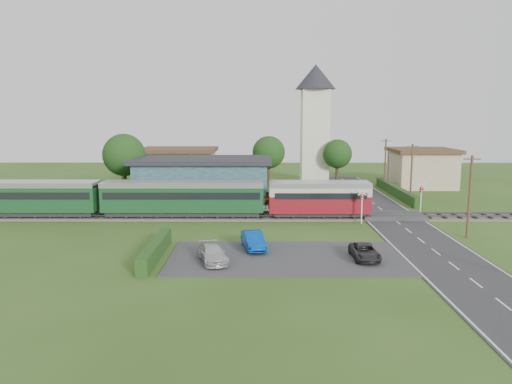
{
  "coord_description": "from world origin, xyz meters",
  "views": [
    {
      "loc": [
        -3.52,
        -47.17,
        10.4
      ],
      "look_at": [
        -3.72,
        4.0,
        2.36
      ],
      "focal_mm": 35.0,
      "sensor_mm": 36.0,
      "label": 1
    }
  ],
  "objects_px": {
    "crossing_signal_near": "(362,202)",
    "car_on_road": "(357,190)",
    "crossing_signal_far": "(421,194)",
    "equipment_hut": "(122,196)",
    "car_park_dark": "(365,252)",
    "car_park_blue": "(253,240)",
    "pedestrian_far": "(130,201)",
    "pedestrian_near": "(267,200)",
    "church_tower": "(315,115)",
    "car_park_silver": "(212,254)",
    "station_building": "(203,180)",
    "train": "(152,197)",
    "house_east": "(422,167)",
    "house_west": "(179,167)"
  },
  "relations": [
    {
      "from": "crossing_signal_far",
      "to": "equipment_hut",
      "type": "bearing_deg",
      "value": 178.54
    },
    {
      "from": "equipment_hut",
      "to": "pedestrian_near",
      "type": "relative_size",
      "value": 1.39
    },
    {
      "from": "train",
      "to": "car_park_silver",
      "type": "xyz_separation_m",
      "value": [
        7.45,
        -15.2,
        -1.51
      ]
    },
    {
      "from": "car_on_road",
      "to": "car_park_blue",
      "type": "relative_size",
      "value": 0.92
    },
    {
      "from": "train",
      "to": "pedestrian_far",
      "type": "height_order",
      "value": "train"
    },
    {
      "from": "equipment_hut",
      "to": "car_on_road",
      "type": "relative_size",
      "value": 0.68
    },
    {
      "from": "equipment_hut",
      "to": "church_tower",
      "type": "relative_size",
      "value": 0.14
    },
    {
      "from": "crossing_signal_far",
      "to": "train",
      "type": "bearing_deg",
      "value": -175.08
    },
    {
      "from": "crossing_signal_near",
      "to": "pedestrian_near",
      "type": "distance_m",
      "value": 10.34
    },
    {
      "from": "church_tower",
      "to": "car_park_silver",
      "type": "bearing_deg",
      "value": -105.89
    },
    {
      "from": "crossing_signal_far",
      "to": "house_east",
      "type": "bearing_deg",
      "value": 71.92
    },
    {
      "from": "train",
      "to": "car_park_dark",
      "type": "distance_m",
      "value": 23.4
    },
    {
      "from": "station_building",
      "to": "crossing_signal_far",
      "type": "height_order",
      "value": "station_building"
    },
    {
      "from": "car_park_blue",
      "to": "pedestrian_far",
      "type": "relative_size",
      "value": 2.36
    },
    {
      "from": "house_west",
      "to": "car_park_blue",
      "type": "bearing_deg",
      "value": -72.24
    },
    {
      "from": "station_building",
      "to": "car_park_blue",
      "type": "xyz_separation_m",
      "value": [
        6.13,
        -20.74,
        -1.94
      ]
    },
    {
      "from": "church_tower",
      "to": "crossing_signal_far",
      "type": "height_order",
      "value": "church_tower"
    },
    {
      "from": "pedestrian_far",
      "to": "church_tower",
      "type": "bearing_deg",
      "value": -53.07
    },
    {
      "from": "crossing_signal_near",
      "to": "car_park_silver",
      "type": "xyz_separation_m",
      "value": [
        -13.13,
        -12.79,
        -1.47
      ]
    },
    {
      "from": "car_park_blue",
      "to": "crossing_signal_far",
      "type": "bearing_deg",
      "value": 28.14
    },
    {
      "from": "house_east",
      "to": "crossing_signal_far",
      "type": "xyz_separation_m",
      "value": [
        -6.4,
        -19.61,
        -0.66
      ]
    },
    {
      "from": "station_building",
      "to": "pedestrian_near",
      "type": "xyz_separation_m",
      "value": [
        7.47,
        -6.24,
        -1.33
      ]
    },
    {
      "from": "car_on_road",
      "to": "car_park_dark",
      "type": "bearing_deg",
      "value": -175.72
    },
    {
      "from": "car_park_blue",
      "to": "car_on_road",
      "type": "bearing_deg",
      "value": 52.26
    },
    {
      "from": "car_on_road",
      "to": "car_park_silver",
      "type": "bearing_deg",
      "value": 165.87
    },
    {
      "from": "crossing_signal_far",
      "to": "car_on_road",
      "type": "height_order",
      "value": "crossing_signal_far"
    },
    {
      "from": "station_building",
      "to": "train",
      "type": "height_order",
      "value": "station_building"
    },
    {
      "from": "house_west",
      "to": "pedestrian_near",
      "type": "bearing_deg",
      "value": -58.36
    },
    {
      "from": "equipment_hut",
      "to": "crossing_signal_far",
      "type": "relative_size",
      "value": 0.78
    },
    {
      "from": "station_building",
      "to": "crossing_signal_near",
      "type": "xyz_separation_m",
      "value": [
        16.4,
        -11.4,
        -0.55
      ]
    },
    {
      "from": "crossing_signal_far",
      "to": "pedestrian_far",
      "type": "height_order",
      "value": "crossing_signal_far"
    },
    {
      "from": "car_on_road",
      "to": "house_east",
      "type": "bearing_deg",
      "value": -39.45
    },
    {
      "from": "station_building",
      "to": "train",
      "type": "relative_size",
      "value": 0.37
    },
    {
      "from": "train",
      "to": "car_park_blue",
      "type": "bearing_deg",
      "value": -48.74
    },
    {
      "from": "crossing_signal_near",
      "to": "car_on_road",
      "type": "relative_size",
      "value": 0.87
    },
    {
      "from": "house_west",
      "to": "pedestrian_near",
      "type": "distance_m",
      "value": 23.82
    },
    {
      "from": "house_east",
      "to": "train",
      "type": "bearing_deg",
      "value": -147.23
    },
    {
      "from": "pedestrian_near",
      "to": "crossing_signal_far",
      "type": "bearing_deg",
      "value": -163.21
    },
    {
      "from": "car_park_dark",
      "to": "pedestrian_near",
      "type": "xyz_separation_m",
      "value": [
        -6.67,
        17.24,
        0.75
      ]
    },
    {
      "from": "house_west",
      "to": "house_east",
      "type": "distance_m",
      "value": 35.01
    },
    {
      "from": "car_park_dark",
      "to": "crossing_signal_far",
      "type": "bearing_deg",
      "value": 60.21
    },
    {
      "from": "station_building",
      "to": "house_east",
      "type": "bearing_deg",
      "value": 23.44
    },
    {
      "from": "pedestrian_near",
      "to": "pedestrian_far",
      "type": "height_order",
      "value": "pedestrian_near"
    },
    {
      "from": "church_tower",
      "to": "station_building",
      "type": "bearing_deg",
      "value": -131.41
    },
    {
      "from": "pedestrian_far",
      "to": "car_on_road",
      "type": "bearing_deg",
      "value": -75.99
    },
    {
      "from": "station_building",
      "to": "house_east",
      "type": "distance_m",
      "value": 32.7
    },
    {
      "from": "church_tower",
      "to": "car_park_silver",
      "type": "height_order",
      "value": "church_tower"
    },
    {
      "from": "crossing_signal_near",
      "to": "crossing_signal_far",
      "type": "relative_size",
      "value": 1.0
    },
    {
      "from": "crossing_signal_far",
      "to": "car_park_silver",
      "type": "bearing_deg",
      "value": -139.13
    },
    {
      "from": "pedestrian_far",
      "to": "train",
      "type": "bearing_deg",
      "value": -141.47
    }
  ]
}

